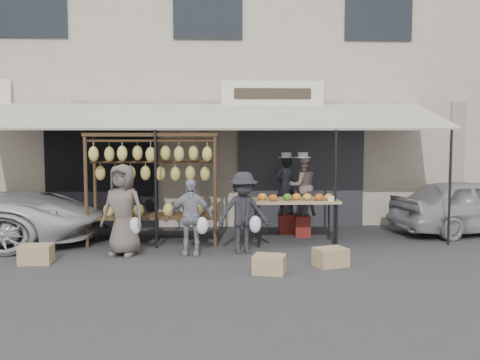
{
  "coord_description": "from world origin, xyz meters",
  "views": [
    {
      "loc": [
        0.1,
        -9.16,
        2.22
      ],
      "look_at": [
        0.64,
        1.4,
        1.3
      ],
      "focal_mm": 40.0,
      "sensor_mm": 36.0,
      "label": 1
    }
  ],
  "objects_px": {
    "banana_rack": "(153,166)",
    "sedan": "(471,206)",
    "customer_left": "(123,210)",
    "crate_far": "(36,254)",
    "produce_table": "(295,201)",
    "customer_right": "(243,213)",
    "vendor_left": "(286,186)",
    "crate_near_a": "(269,264)",
    "crate_near_b": "(331,257)",
    "customer_mid": "(190,217)",
    "vendor_right": "(302,186)"
  },
  "relations": [
    {
      "from": "vendor_right",
      "to": "sedan",
      "type": "xyz_separation_m",
      "value": [
        3.82,
        0.19,
        -0.49
      ]
    },
    {
      "from": "customer_mid",
      "to": "crate_near_a",
      "type": "height_order",
      "value": "customer_mid"
    },
    {
      "from": "produce_table",
      "to": "sedan",
      "type": "distance_m",
      "value": 4.2
    },
    {
      "from": "vendor_left",
      "to": "crate_near_b",
      "type": "bearing_deg",
      "value": 80.47
    },
    {
      "from": "customer_right",
      "to": "crate_far",
      "type": "height_order",
      "value": "customer_right"
    },
    {
      "from": "vendor_right",
      "to": "banana_rack",
      "type": "bearing_deg",
      "value": -1.02
    },
    {
      "from": "produce_table",
      "to": "vendor_left",
      "type": "height_order",
      "value": "vendor_left"
    },
    {
      "from": "sedan",
      "to": "banana_rack",
      "type": "bearing_deg",
      "value": 83.02
    },
    {
      "from": "customer_right",
      "to": "crate_near_a",
      "type": "xyz_separation_m",
      "value": [
        0.33,
        -1.46,
        -0.61
      ]
    },
    {
      "from": "sedan",
      "to": "customer_mid",
      "type": "bearing_deg",
      "value": 93.41
    },
    {
      "from": "vendor_left",
      "to": "customer_mid",
      "type": "distance_m",
      "value": 2.88
    },
    {
      "from": "vendor_left",
      "to": "customer_mid",
      "type": "xyz_separation_m",
      "value": [
        -2.03,
        -2.0,
        -0.37
      ]
    },
    {
      "from": "banana_rack",
      "to": "crate_far",
      "type": "relative_size",
      "value": 4.93
    },
    {
      "from": "vendor_right",
      "to": "crate_near_a",
      "type": "bearing_deg",
      "value": 60.09
    },
    {
      "from": "crate_near_a",
      "to": "vendor_left",
      "type": "bearing_deg",
      "value": 77.9
    },
    {
      "from": "vendor_right",
      "to": "crate_near_a",
      "type": "height_order",
      "value": "vendor_right"
    },
    {
      "from": "customer_right",
      "to": "sedan",
      "type": "height_order",
      "value": "customer_right"
    },
    {
      "from": "customer_mid",
      "to": "crate_near_a",
      "type": "distance_m",
      "value": 1.98
    },
    {
      "from": "produce_table",
      "to": "crate_far",
      "type": "bearing_deg",
      "value": -163.37
    },
    {
      "from": "vendor_right",
      "to": "crate_near_a",
      "type": "relative_size",
      "value": 2.61
    },
    {
      "from": "produce_table",
      "to": "customer_left",
      "type": "bearing_deg",
      "value": -165.58
    },
    {
      "from": "crate_near_a",
      "to": "crate_far",
      "type": "bearing_deg",
      "value": 167.57
    },
    {
      "from": "banana_rack",
      "to": "crate_near_a",
      "type": "xyz_separation_m",
      "value": [
        2.1,
        -2.46,
        -1.42
      ]
    },
    {
      "from": "vendor_left",
      "to": "crate_far",
      "type": "distance_m",
      "value": 5.37
    },
    {
      "from": "banana_rack",
      "to": "sedan",
      "type": "relative_size",
      "value": 0.72
    },
    {
      "from": "customer_mid",
      "to": "crate_far",
      "type": "distance_m",
      "value": 2.72
    },
    {
      "from": "customer_left",
      "to": "vendor_left",
      "type": "bearing_deg",
      "value": 49.82
    },
    {
      "from": "sedan",
      "to": "customer_left",
      "type": "bearing_deg",
      "value": 90.56
    },
    {
      "from": "banana_rack",
      "to": "customer_right",
      "type": "height_order",
      "value": "banana_rack"
    },
    {
      "from": "customer_right",
      "to": "vendor_left",
      "type": "bearing_deg",
      "value": 48.28
    },
    {
      "from": "vendor_left",
      "to": "customer_right",
      "type": "xyz_separation_m",
      "value": [
        -1.06,
        -1.92,
        -0.31
      ]
    },
    {
      "from": "customer_left",
      "to": "sedan",
      "type": "relative_size",
      "value": 0.46
    },
    {
      "from": "customer_mid",
      "to": "customer_right",
      "type": "relative_size",
      "value": 0.93
    },
    {
      "from": "produce_table",
      "to": "sedan",
      "type": "xyz_separation_m",
      "value": [
        4.08,
        0.95,
        -0.26
      ]
    },
    {
      "from": "crate_near_a",
      "to": "customer_left",
      "type": "bearing_deg",
      "value": 150.72
    },
    {
      "from": "vendor_right",
      "to": "crate_near_b",
      "type": "xyz_separation_m",
      "value": [
        0.05,
        -2.61,
        -0.95
      ]
    },
    {
      "from": "produce_table",
      "to": "crate_near_a",
      "type": "height_order",
      "value": "produce_table"
    },
    {
      "from": "vendor_left",
      "to": "customer_mid",
      "type": "height_order",
      "value": "vendor_left"
    },
    {
      "from": "crate_near_a",
      "to": "sedan",
      "type": "xyz_separation_m",
      "value": [
        4.85,
        3.21,
        0.47
      ]
    },
    {
      "from": "vendor_right",
      "to": "sedan",
      "type": "relative_size",
      "value": 0.36
    },
    {
      "from": "crate_far",
      "to": "customer_left",
      "type": "bearing_deg",
      "value": 21.64
    },
    {
      "from": "banana_rack",
      "to": "vendor_right",
      "type": "bearing_deg",
      "value": 10.03
    },
    {
      "from": "customer_left",
      "to": "customer_mid",
      "type": "height_order",
      "value": "customer_left"
    },
    {
      "from": "produce_table",
      "to": "crate_near_a",
      "type": "xyz_separation_m",
      "value": [
        -0.77,
        -2.26,
        -0.73
      ]
    },
    {
      "from": "crate_near_b",
      "to": "crate_far",
      "type": "xyz_separation_m",
      "value": [
        -5.0,
        0.45,
        0.0
      ]
    },
    {
      "from": "crate_near_a",
      "to": "sedan",
      "type": "distance_m",
      "value": 5.83
    },
    {
      "from": "crate_near_a",
      "to": "customer_right",
      "type": "bearing_deg",
      "value": 102.81
    },
    {
      "from": "vendor_left",
      "to": "customer_left",
      "type": "distance_m",
      "value": 3.81
    },
    {
      "from": "vendor_right",
      "to": "customer_left",
      "type": "distance_m",
      "value": 3.91
    },
    {
      "from": "crate_far",
      "to": "produce_table",
      "type": "bearing_deg",
      "value": 16.63
    }
  ]
}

